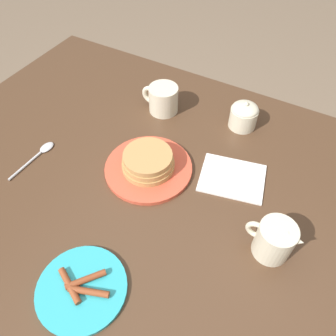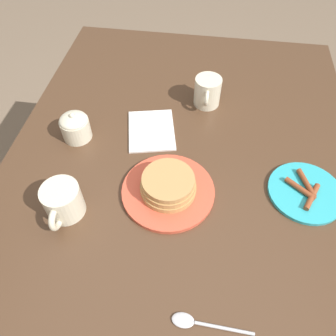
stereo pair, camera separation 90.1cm
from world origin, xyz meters
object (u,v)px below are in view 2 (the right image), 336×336
pancake_plate (168,187)px  creamer_pitcher (208,91)px  coffee_mug (63,202)px  side_plate_bacon (306,192)px  sugar_bowl (75,126)px  napkin (151,130)px  spoon (197,323)px

pancake_plate → creamer_pitcher: bearing=169.0°
coffee_mug → side_plate_bacon: bearing=103.5°
side_plate_bacon → sugar_bowl: (-0.11, -0.65, 0.04)m
sugar_bowl → napkin: size_ratio=0.46×
creamer_pitcher → sugar_bowl: bearing=-60.5°
pancake_plate → spoon: (0.30, 0.10, -0.02)m
side_plate_bacon → spoon: size_ratio=1.16×
napkin → spoon: spoon is taller
napkin → creamer_pitcher: bearing=134.9°
creamer_pitcher → sugar_bowl: 0.42m
napkin → spoon: bearing=19.6°
side_plate_bacon → sugar_bowl: bearing=-99.7°
pancake_plate → creamer_pitcher: creamer_pitcher is taller
napkin → sugar_bowl: bearing=-75.7°
pancake_plate → sugar_bowl: bearing=-118.5°
pancake_plate → coffee_mug: size_ratio=1.93×
creamer_pitcher → napkin: (0.15, -0.15, -0.05)m
spoon → side_plate_bacon: bearing=144.8°
coffee_mug → sugar_bowl: sugar_bowl is taller
sugar_bowl → side_plate_bacon: bearing=80.3°
napkin → spoon: size_ratio=1.19×
pancake_plate → side_plate_bacon: 0.35m
coffee_mug → creamer_pitcher: bearing=145.8°
coffee_mug → sugar_bowl: size_ratio=1.37×
side_plate_bacon → napkin: 0.46m
side_plate_bacon → coffee_mug: 0.61m
spoon → napkin: bearing=-160.4°
sugar_bowl → spoon: (0.46, 0.40, -0.04)m
side_plate_bacon → creamer_pitcher: size_ratio=1.53×
pancake_plate → creamer_pitcher: 0.37m
pancake_plate → side_plate_bacon: bearing=98.0°
sugar_bowl → napkin: bearing=104.3°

